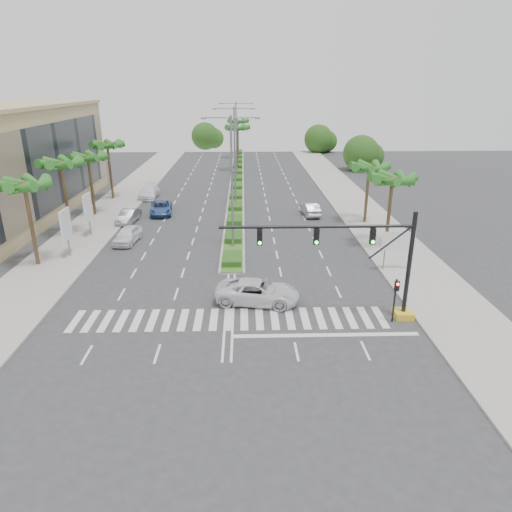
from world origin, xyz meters
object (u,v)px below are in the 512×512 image
(car_right, at_px, (310,209))
(car_parked_c, at_px, (161,208))
(car_parked_a, at_px, (128,235))
(car_crossing, at_px, (258,292))
(car_parked_d, at_px, (149,192))
(car_parked_b, at_px, (128,216))

(car_right, bearing_deg, car_parked_c, -8.15)
(car_parked_a, relative_size, car_crossing, 0.78)
(car_parked_c, relative_size, car_crossing, 0.90)
(car_parked_a, xyz_separation_m, car_crossing, (12.22, -13.36, 0.03))
(car_parked_a, xyz_separation_m, car_parked_d, (-1.54, 18.91, 0.03))
(car_parked_b, height_order, car_parked_d, car_parked_d)
(car_parked_b, relative_size, car_crossing, 0.76)
(car_parked_b, bearing_deg, car_parked_a, -70.53)
(car_crossing, relative_size, car_right, 1.27)
(car_crossing, bearing_deg, car_parked_b, 43.62)
(car_parked_b, bearing_deg, car_parked_c, 55.83)
(car_parked_d, relative_size, car_crossing, 0.95)
(car_parked_b, distance_m, car_parked_c, 4.59)
(car_parked_b, bearing_deg, car_crossing, -48.87)
(car_right, bearing_deg, car_parked_b, 1.85)
(car_parked_a, bearing_deg, car_parked_c, 87.84)
(car_parked_c, xyz_separation_m, car_parked_d, (-3.03, 8.47, 0.07))
(car_crossing, xyz_separation_m, car_right, (6.91, 22.84, -0.05))
(car_parked_d, bearing_deg, car_crossing, -66.21)
(car_parked_d, bearing_deg, car_parked_b, -89.29)
(car_parked_b, relative_size, car_parked_d, 0.80)
(car_parked_b, height_order, car_parked_c, car_parked_c)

